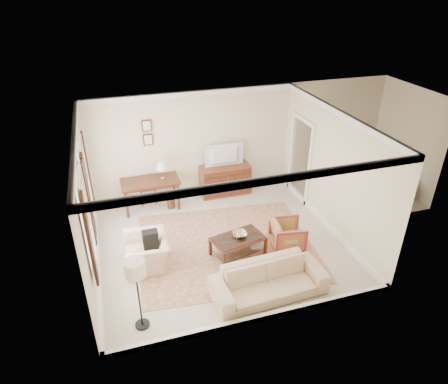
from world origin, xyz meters
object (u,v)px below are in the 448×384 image
sideboard (225,180)px  sofa (269,277)px  club_armchair (146,248)px  striped_armchair (288,233)px  coffee_table (238,241)px  tv (225,149)px  writing_desk (150,184)px

sideboard → sofa: (-0.40, -4.08, 0.01)m
sofa → club_armchair: bearing=140.1°
striped_armchair → club_armchair: size_ratio=0.72×
coffee_table → striped_armchair: 1.16m
sideboard → striped_armchair: size_ratio=1.89×
tv → sofa: (-0.40, -4.06, -0.92)m
striped_armchair → sideboard: bearing=21.5°
writing_desk → club_armchair: (-0.43, -2.33, -0.26)m
writing_desk → tv: size_ratio=1.46×
tv → coffee_table: size_ratio=0.82×
club_armchair → striped_armchair: bearing=86.1°
tv → striped_armchair: bearing=102.1°
writing_desk → tv: tv is taller
coffee_table → striped_armchair: striped_armchair is taller
writing_desk → club_armchair: 2.38m
writing_desk → sideboard: size_ratio=1.07×
tv → striped_armchair: (0.60, -2.78, -0.99)m
sideboard → tv: 0.93m
club_armchair → coffee_table: bearing=84.1°
sideboard → club_armchair: (-2.51, -2.50, 0.02)m
coffee_table → sofa: 1.34m
club_armchair → sofa: size_ratio=0.46×
sideboard → coffee_table: 2.81m
writing_desk → sofa: (1.67, -3.91, -0.27)m
writing_desk → striped_armchair: bearing=-44.5°
sideboard → striped_armchair: (0.60, -2.80, -0.06)m
tv → coffee_table: bearing=78.3°
writing_desk → striped_armchair: writing_desk is taller
sideboard → club_armchair: 3.54m
coffee_table → writing_desk: bearing=120.3°
tv → sofa: tv is taller
coffee_table → sideboard: bearing=78.4°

